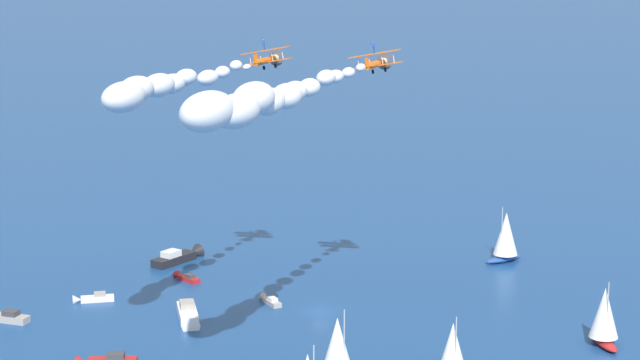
# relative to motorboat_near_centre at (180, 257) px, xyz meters

# --- Properties ---
(ground_plane) EXTENTS (2000.00, 2000.00, 0.00)m
(ground_plane) POSITION_rel_motorboat_near_centre_xyz_m (32.24, -10.60, -0.78)
(ground_plane) COLOR navy
(motorboat_near_centre) EXTENTS (3.73, 10.23, 2.90)m
(motorboat_near_centre) POSITION_rel_motorboat_near_centre_xyz_m (0.00, 0.00, 0.00)
(motorboat_near_centre) COLOR black
(motorboat_near_centre) RESTS_ON ground_plane
(motorboat_far_port) EXTENTS (5.39, 2.83, 1.52)m
(motorboat_far_port) POSITION_rel_motorboat_near_centre_xyz_m (6.87, -7.87, -0.37)
(motorboat_far_port) COLOR #B21E1E
(motorboat_far_port) RESTS_ON ground_plane
(motorboat_far_stbd) EXTENTS (7.58, 3.22, 2.14)m
(motorboat_far_stbd) POSITION_rel_motorboat_near_centre_xyz_m (-4.02, -35.95, -0.21)
(motorboat_far_stbd) COLOR #9E9993
(motorboat_far_stbd) RESTS_ON ground_plane
(motorboat_trailing) EXTENTS (5.43, 5.04, 1.71)m
(motorboat_trailing) POSITION_rel_motorboat_near_centre_xyz_m (1.20, -23.22, -0.32)
(motorboat_trailing) COLOR white
(motorboat_trailing) RESTS_ON ground_plane
(motorboat_ahead) EXTENTS (4.91, 3.75, 1.45)m
(motorboat_ahead) POSITION_rel_motorboat_near_centre_xyz_m (24.07, -11.06, -0.39)
(motorboat_ahead) COLOR #9E9993
(motorboat_ahead) RESTS_ON ground_plane
(sailboat_outer_ring_a) EXTENTS (6.49, 6.35, 9.15)m
(sailboat_outer_ring_a) POSITION_rel_motorboat_near_centre_xyz_m (59.82, -27.64, 3.40)
(sailboat_outer_ring_a) COLOR #23478C
(sailboat_outer_ring_a) RESTS_ON ground_plane
(sailboat_outer_ring_b) EXTENTS (5.91, 6.47, 8.86)m
(sailboat_outer_ring_b) POSITION_rel_motorboat_near_centre_xyz_m (71.14, -4.48, 3.26)
(sailboat_outer_ring_b) COLOR #B21E1E
(sailboat_outer_ring_b) RESTS_ON ground_plane
(sailboat_outer_ring_c) EXTENTS (8.40, 5.20, 10.48)m
(sailboat_outer_ring_c) POSITION_rel_motorboat_near_centre_xyz_m (48.75, -35.65, 4.00)
(sailboat_outer_ring_c) COLOR gold
(sailboat_outer_ring_c) RESTS_ON ground_plane
(sailboat_outer_ring_d) EXTENTS (5.36, 7.26, 9.22)m
(sailboat_outer_ring_d) POSITION_rel_motorboat_near_centre_xyz_m (45.90, 25.97, 3.42)
(sailboat_outer_ring_d) COLOR #23478C
(sailboat_outer_ring_d) RESTS_ON ground_plane
(motorboat_outer_ring_f) EXTENTS (8.13, 8.89, 2.79)m
(motorboat_outer_ring_f) POSITION_rel_motorboat_near_centre_xyz_m (18.41, -23.19, -0.03)
(motorboat_outer_ring_f) COLOR white
(motorboat_outer_ring_f) RESTS_ON ground_plane
(biplane_lead) EXTENTS (7.50, 6.89, 3.68)m
(biplane_lead) POSITION_rel_motorboat_near_centre_xyz_m (24.04, -11.22, 34.59)
(biplane_lead) COLOR orange
(wingwalker_lead) EXTENTS (0.91, 0.25, 1.79)m
(wingwalker_lead) POSITION_rel_motorboat_near_centre_xyz_m (23.61, -11.25, 36.74)
(wingwalker_lead) COLOR #1E4CB2
(smoke_trail_lead) EXTENTS (7.79, 36.15, 4.19)m
(smoke_trail_lead) POSITION_rel_motorboat_near_centre_xyz_m (27.63, -41.53, 34.55)
(smoke_trail_lead) COLOR silver
(biplane_wingman) EXTENTS (7.50, 6.89, 3.68)m
(biplane_wingman) POSITION_rel_motorboat_near_centre_xyz_m (40.39, -9.96, 34.93)
(biplane_wingman) COLOR orange
(wingwalker_wingman) EXTENTS (0.91, 0.25, 1.79)m
(wingwalker_wingman) POSITION_rel_motorboat_near_centre_xyz_m (39.96, -9.99, 37.08)
(wingwalker_wingman) COLOR #1E4CB2
(smoke_trail_wingman) EXTENTS (8.21, 44.96, 5.12)m
(smoke_trail_wingman) POSITION_rel_motorboat_near_centre_xyz_m (44.59, -47.09, 34.85)
(smoke_trail_wingman) COLOR silver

